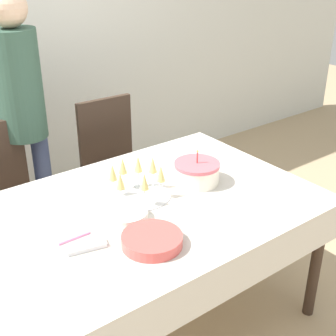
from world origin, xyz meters
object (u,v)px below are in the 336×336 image
object	(u,v)px
birthday_cake	(197,173)
champagne_tray	(137,181)
dining_chair_far_left	(2,197)
plate_stack_dessert	(127,215)
plate_stack_main	(152,240)
person_standing	(21,104)
dining_chair_far_right	(115,163)

from	to	relation	value
birthday_cake	champagne_tray	distance (m)	0.34
dining_chair_far_left	plate_stack_dessert	size ratio (longest dim) A/B	4.88
plate_stack_main	person_standing	world-z (taller)	person_standing
dining_chair_far_left	birthday_cake	size ratio (longest dim) A/B	4.01
plate_stack_main	plate_stack_dessert	world-z (taller)	plate_stack_main
birthday_cake	dining_chair_far_right	bearing A→B (deg)	90.31
dining_chair_far_left	birthday_cake	bearing A→B (deg)	-47.56
plate_stack_dessert	birthday_cake	bearing A→B (deg)	9.53
dining_chair_far_left	dining_chair_far_right	size ratio (longest dim) A/B	1.00
dining_chair_far_left	dining_chair_far_right	xyz separation A→B (m)	(0.78, 0.00, 0.00)
dining_chair_far_left	person_standing	world-z (taller)	person_standing
birthday_cake	plate_stack_dessert	bearing A→B (deg)	-170.47
dining_chair_far_left	person_standing	size ratio (longest dim) A/B	0.57
dining_chair_far_left	champagne_tray	bearing A→B (deg)	-60.14
dining_chair_far_left	birthday_cake	xyz separation A→B (m)	(0.79, -0.86, 0.27)
birthday_cake	champagne_tray	size ratio (longest dim) A/B	0.72
dining_chair_far_left	plate_stack_dessert	world-z (taller)	dining_chair_far_left
birthday_cake	plate_stack_main	xyz separation A→B (m)	(-0.52, -0.33, -0.03)
dining_chair_far_left	plate_stack_main	xyz separation A→B (m)	(0.26, -1.19, 0.24)
dining_chair_far_left	plate_stack_main	world-z (taller)	dining_chair_far_left
champagne_tray	plate_stack_main	bearing A→B (deg)	-115.44
plate_stack_main	champagne_tray	bearing A→B (deg)	64.56
champagne_tray	plate_stack_dessert	distance (m)	0.23
plate_stack_main	person_standing	distance (m)	1.36
dining_chair_far_right	plate_stack_main	world-z (taller)	dining_chair_far_right
plate_stack_dessert	person_standing	distance (m)	1.12
plate_stack_dessert	person_standing	xyz separation A→B (m)	(-0.05, 1.09, 0.26)
person_standing	dining_chair_far_left	bearing A→B (deg)	-149.10
dining_chair_far_right	plate_stack_dessert	distance (m)	1.09
birthday_cake	plate_stack_dessert	size ratio (longest dim) A/B	1.22
dining_chair_far_right	champagne_tray	distance (m)	0.91
dining_chair_far_right	plate_stack_dessert	size ratio (longest dim) A/B	4.88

